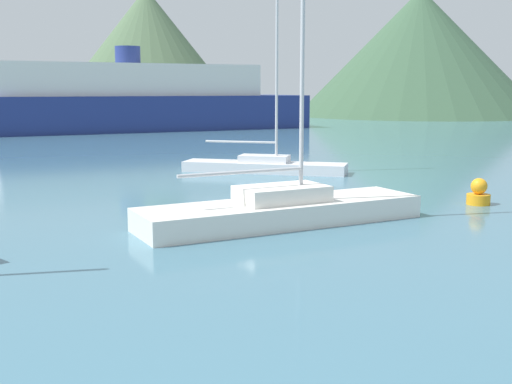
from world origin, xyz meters
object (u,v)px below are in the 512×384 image
at_px(ferry_distant, 129,101).
at_px(sailboat_inner, 282,208).
at_px(buoy_marker, 479,194).
at_px(sailboat_middle, 264,164).

bearing_deg(ferry_distant, sailboat_inner, -98.69).
relative_size(ferry_distant, buoy_marker, 39.07).
xyz_separation_m(sailboat_inner, sailboat_middle, (2.17, 10.98, -0.04)).
bearing_deg(sailboat_middle, buoy_marker, -35.46).
bearing_deg(sailboat_inner, sailboat_middle, 64.41).
relative_size(sailboat_middle, buoy_marker, 11.74).
bearing_deg(sailboat_inner, ferry_distant, 79.19).
xyz_separation_m(sailboat_inner, buoy_marker, (7.06, 1.49, -0.08)).
height_order(sailboat_middle, ferry_distant, sailboat_middle).
bearing_deg(buoy_marker, ferry_distant, 103.20).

